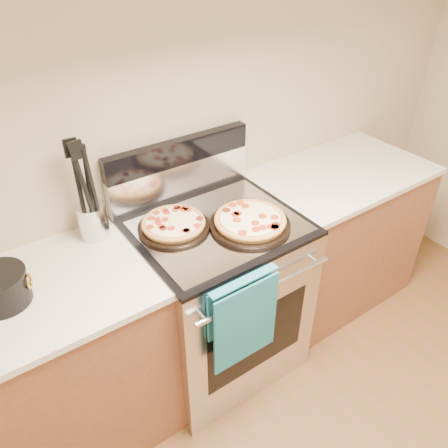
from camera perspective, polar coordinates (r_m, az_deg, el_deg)
wall_back at (r=2.07m, az=-6.83°, el=14.51°), size 4.00×0.00×4.00m
range_body at (r=2.30m, az=-0.95°, el=-9.58°), size 0.76×0.68×0.90m
oven_window at (r=2.12m, az=4.31°, el=-14.76°), size 0.56×0.01×0.40m
cooktop at (r=2.01m, az=-1.08°, el=-0.18°), size 0.76×0.68×0.02m
backsplash_lower at (r=2.18m, az=-5.70°, el=5.82°), size 0.76×0.06×0.18m
backsplash_upper at (r=2.11m, az=-5.94°, el=9.38°), size 0.76×0.06×0.12m
oven_handle at (r=1.85m, az=5.57°, el=-8.47°), size 0.70×0.03×0.03m
dish_towel at (r=1.86m, az=2.49°, el=-12.20°), size 0.32×0.05×0.42m
foil_sheet at (r=1.98m, az=-0.60°, el=-0.28°), size 0.70×0.55×0.01m
cabinet_left at (r=2.14m, az=-22.39°, el=-18.12°), size 1.00×0.62×0.88m
countertop_left at (r=1.82m, az=-25.56°, el=-9.26°), size 1.02×0.64×0.03m
cabinet_right at (r=2.79m, az=13.80°, el=-1.82°), size 1.00×0.62×0.88m
countertop_right at (r=2.55m, az=15.20°, el=6.40°), size 1.02×0.64×0.03m
pepperoni_pizza_back at (r=1.96m, az=-6.60°, el=-0.05°), size 0.36×0.36×0.04m
pepperoni_pizza_front at (r=1.97m, az=3.42°, el=0.33°), size 0.37×0.37×0.05m
utensil_crock at (r=1.98m, az=-16.73°, el=0.41°), size 0.17×0.17×0.16m
saucepan at (r=1.78m, az=-27.14°, el=-7.62°), size 0.26×0.26×0.12m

